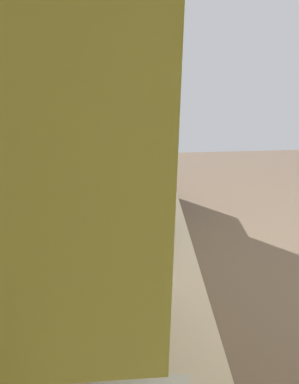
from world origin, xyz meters
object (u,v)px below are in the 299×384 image
(microwave, at_px, (131,209))
(bowl, at_px, (154,281))
(oven_range, at_px, (131,169))
(kettle, at_px, (139,146))

(microwave, distance_m, bowl, 0.51)
(bowl, bearing_deg, oven_range, 2.11)
(kettle, bearing_deg, microwave, 175.46)
(oven_range, xyz_separation_m, bowl, (-2.39, -0.09, 0.46))
(oven_range, distance_m, kettle, 0.82)
(bowl, height_order, kettle, kettle)
(oven_range, relative_size, microwave, 2.26)
(oven_range, height_order, microwave, microwave)
(microwave, distance_m, kettle, 1.28)
(microwave, bearing_deg, kettle, -4.54)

